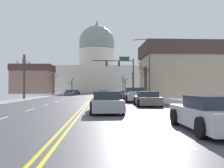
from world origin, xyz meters
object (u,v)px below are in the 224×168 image
Objects in this scene: sedan_near_00 at (102,94)px; sedan_near_01 at (127,95)px; sedan_near_05 at (212,114)px; sedan_near_03 at (147,99)px; sedan_near_04 at (106,102)px; pickup_truck_near_02 at (135,95)px; sedan_oncoming_00 at (70,93)px; pedestrian_00 at (147,91)px; signal_gantry at (122,68)px; street_lamp_right at (147,63)px; sedan_oncoming_01 at (75,92)px.

sedan_near_00 is 0.94× the size of sedan_near_01.
sedan_near_03 is at bearing 89.17° from sedan_near_05.
sedan_near_03 is 6.75m from sedan_near_04.
pickup_truck_near_02 is 27.67m from sedan_oncoming_00.
sedan_near_00 is 7.45m from pedestrian_00.
signal_gantry reaches higher than pedestrian_00.
sedan_near_04 is at bearing -107.87° from street_lamp_right.
sedan_near_00 is 8.04m from sedan_near_01.
sedan_near_04 is 38.73m from sedan_oncoming_00.
sedan_near_00 is at bearing 99.40° from sedan_near_03.
sedan_near_01 is 1.00× the size of sedan_oncoming_01.
street_lamp_right reaches higher than signal_gantry.
sedan_oncoming_01 is at bearing 103.08° from sedan_near_03.
sedan_near_04 is (-3.86, -31.85, -4.77)m from signal_gantry.
sedan_oncoming_00 is 11.61m from sedan_oncoming_01.
sedan_oncoming_00 is (-12.95, 18.62, -4.53)m from street_lamp_right.
pickup_truck_near_02 is at bearing -106.25° from pedestrian_00.
sedan_near_04 is at bearing -82.41° from sedan_oncoming_01.
sedan_oncoming_01 is at bearing 120.34° from signal_gantry.
sedan_near_01 is at bearing 80.25° from sedan_near_04.
sedan_oncoming_01 is at bearing 120.31° from pedestrian_00.
signal_gantry reaches higher than sedan_near_03.
signal_gantry is at bearing 101.22° from street_lamp_right.
street_lamp_right is 1.87× the size of sedan_oncoming_00.
sedan_oncoming_00 is (-10.02, 18.56, -0.02)m from sedan_near_01.
sedan_near_03 is 1.03× the size of sedan_near_05.
sedan_near_03 is 34.04m from sedan_oncoming_00.
sedan_near_03 is (0.24, -13.90, 0.01)m from sedan_near_01.
signal_gantry is at bearing -30.95° from sedan_oncoming_00.
signal_gantry is 0.95× the size of street_lamp_right.
street_lamp_right is (2.44, -12.32, -0.31)m from signal_gantry.
sedan_near_03 reaches higher than sedan_near_00.
signal_gantry is 1.78× the size of sedan_near_00.
sedan_near_00 is (-6.21, 7.40, -4.51)m from street_lamp_right.
street_lamp_right is at bearing 83.78° from sedan_near_05.
pickup_truck_near_02 is (3.45, -14.51, 0.15)m from sedan_near_00.
street_lamp_right is 14.80m from sedan_near_03.
sedan_near_03 is 1.02× the size of sedan_oncoming_00.
sedan_near_05 reaches higher than sedan_oncoming_00.
sedan_oncoming_01 is at bearing 97.59° from sedan_near_04.
pickup_truck_near_02 is 1.18× the size of sedan_near_03.
sedan_near_01 is at bearing -61.64° from sedan_oncoming_00.
signal_gantry is at bearing 120.24° from pedestrian_00.
street_lamp_right is 8.78m from pickup_truck_near_02.
sedan_near_01 is 1.06× the size of sedan_oncoming_00.
sedan_near_04 is at bearing -96.90° from signal_gantry.
pedestrian_00 is at bearing 73.92° from sedan_near_04.
pedestrian_00 is at bearing -9.32° from sedan_near_00.
sedan_near_01 is at bearing 178.85° from street_lamp_right.
sedan_near_00 is at bearing 129.97° from street_lamp_right.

